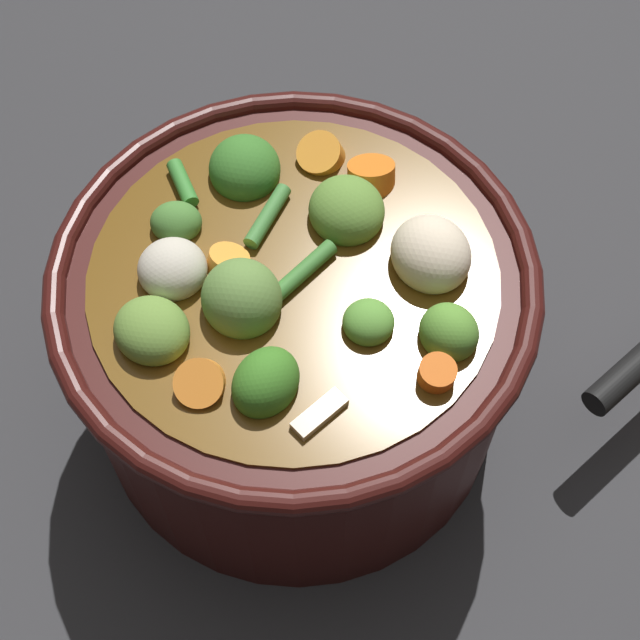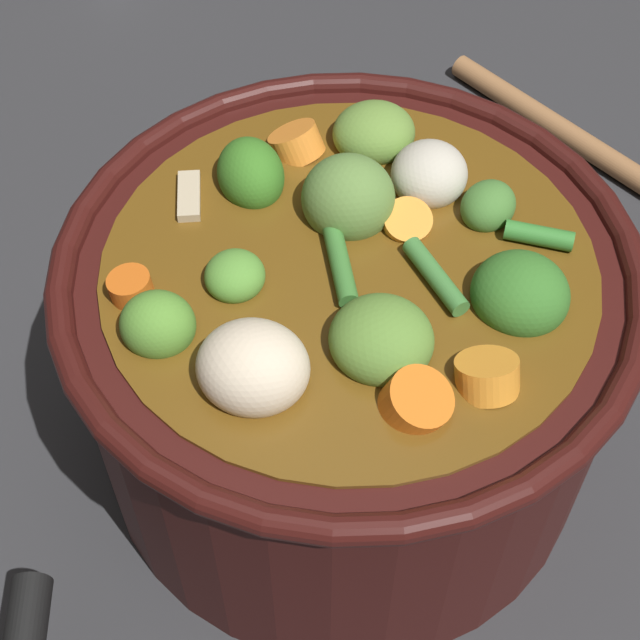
% 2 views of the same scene
% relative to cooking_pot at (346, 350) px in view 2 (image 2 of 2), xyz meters
% --- Properties ---
extents(ground_plane, '(1.10, 1.10, 0.00)m').
position_rel_cooking_pot_xyz_m(ground_plane, '(-0.00, -0.00, -0.08)').
color(ground_plane, '#2D2D30').
extents(cooking_pot, '(0.27, 0.27, 0.17)m').
position_rel_cooking_pot_xyz_m(cooking_pot, '(0.00, 0.00, 0.00)').
color(cooking_pot, '#38110F').
rests_on(cooking_pot, ground_plane).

